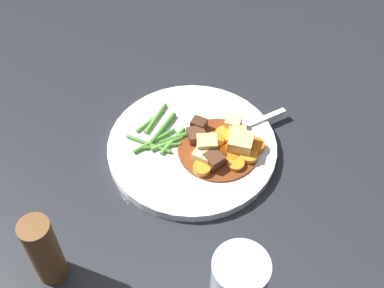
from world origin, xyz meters
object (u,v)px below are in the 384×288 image
(meat_chunk_2, at_px, (199,125))
(potato_chunk_4, at_px, (206,147))
(meat_chunk_0, at_px, (214,160))
(carrot_slice_1, at_px, (202,169))
(potato_chunk_2, at_px, (203,157))
(pepper_mill, at_px, (44,251))
(carrot_slice_6, at_px, (256,146))
(potato_chunk_0, at_px, (233,124))
(dinner_plate, at_px, (192,147))
(fork, at_px, (239,129))
(carrot_slice_3, at_px, (249,156))
(carrot_slice_4, at_px, (237,163))
(meat_chunk_1, at_px, (196,135))
(water_glass, at_px, (238,286))
(potato_chunk_3, at_px, (238,137))
(carrot_slice_0, at_px, (229,154))
(carrot_slice_2, at_px, (225,135))
(carrot_slice_5, at_px, (214,141))
(potato_chunk_1, at_px, (241,144))

(meat_chunk_2, bearing_deg, potato_chunk_4, -44.90)
(meat_chunk_0, bearing_deg, carrot_slice_1, -111.26)
(potato_chunk_2, distance_m, potato_chunk_4, 0.02)
(meat_chunk_0, distance_m, pepper_mill, 0.29)
(carrot_slice_6, bearing_deg, potato_chunk_0, 161.93)
(dinner_plate, distance_m, fork, 0.09)
(carrot_slice_3, relative_size, pepper_mill, 0.24)
(carrot_slice_4, bearing_deg, meat_chunk_1, 172.47)
(dinner_plate, height_order, water_glass, water_glass)
(fork, height_order, water_glass, water_glass)
(potato_chunk_3, bearing_deg, carrot_slice_6, 5.30)
(dinner_plate, relative_size, carrot_slice_0, 8.35)
(fork, bearing_deg, potato_chunk_3, -62.89)
(potato_chunk_0, bearing_deg, carrot_slice_1, -86.74)
(carrot_slice_2, bearing_deg, meat_chunk_1, -141.49)
(carrot_slice_1, xyz_separation_m, potato_chunk_4, (-0.02, 0.03, 0.01))
(carrot_slice_3, relative_size, meat_chunk_0, 1.08)
(carrot_slice_5, distance_m, potato_chunk_2, 0.04)
(carrot_slice_5, xyz_separation_m, potato_chunk_2, (0.00, -0.04, 0.00))
(carrot_slice_0, xyz_separation_m, pepper_mill, (-0.10, -0.30, 0.04))
(water_glass, relative_size, pepper_mill, 0.94)
(meat_chunk_2, bearing_deg, carrot_slice_5, -19.41)
(carrot_slice_6, bearing_deg, carrot_slice_1, -118.39)
(potato_chunk_0, height_order, pepper_mill, pepper_mill)
(carrot_slice_2, relative_size, potato_chunk_2, 1.10)
(potato_chunk_3, height_order, meat_chunk_1, potato_chunk_3)
(potato_chunk_0, xyz_separation_m, meat_chunk_1, (-0.04, -0.05, -0.00))
(carrot_slice_5, xyz_separation_m, water_glass, (0.17, -0.21, 0.04))
(potato_chunk_2, relative_size, potato_chunk_4, 0.90)
(meat_chunk_1, bearing_deg, potato_chunk_2, -43.85)
(meat_chunk_1, bearing_deg, potato_chunk_1, 14.64)
(dinner_plate, relative_size, carrot_slice_6, 9.97)
(carrot_slice_3, distance_m, pepper_mill, 0.34)
(carrot_slice_5, height_order, pepper_mill, pepper_mill)
(potato_chunk_2, relative_size, fork, 0.18)
(potato_chunk_0, height_order, meat_chunk_0, same)
(dinner_plate, bearing_deg, carrot_slice_0, 11.02)
(dinner_plate, relative_size, meat_chunk_2, 11.95)
(meat_chunk_2, bearing_deg, potato_chunk_2, -51.58)
(carrot_slice_4, xyz_separation_m, carrot_slice_6, (0.01, 0.05, 0.00))
(potato_chunk_4, relative_size, meat_chunk_2, 1.37)
(potato_chunk_1, bearing_deg, pepper_mill, -109.08)
(dinner_plate, xyz_separation_m, potato_chunk_4, (0.03, -0.00, 0.02))
(potato_chunk_2, xyz_separation_m, potato_chunk_4, (-0.01, 0.02, 0.00))
(carrot_slice_0, bearing_deg, carrot_slice_6, 53.36)
(carrot_slice_4, distance_m, meat_chunk_2, 0.10)
(carrot_slice_2, xyz_separation_m, water_glass, (0.16, -0.23, 0.04))
(carrot_slice_2, height_order, carrot_slice_5, carrot_slice_5)
(potato_chunk_4, distance_m, meat_chunk_2, 0.05)
(carrot_slice_6, bearing_deg, potato_chunk_3, -174.70)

